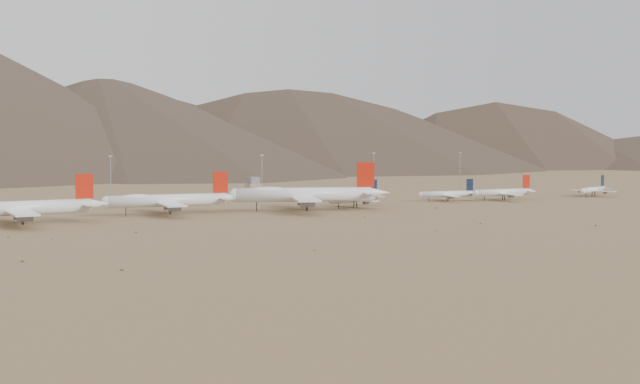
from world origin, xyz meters
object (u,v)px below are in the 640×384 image
widebody_east (305,194)px  control_tower (254,188)px  widebody_west (20,208)px  narrowbody_a (356,199)px  widebody_centre (168,200)px  narrowbody_b (448,194)px

widebody_east → control_tower: 100.60m
widebody_west → control_tower: widebody_west is taller
widebody_east → control_tower: size_ratio=6.26×
narrowbody_a → control_tower: 93.47m
widebody_west → widebody_centre: 68.05m
widebody_west → narrowbody_b: 230.69m
narrowbody_b → control_tower: narrowbody_b is taller
widebody_west → widebody_centre: widebody_west is taller
widebody_east → control_tower: bearing=100.2°
widebody_centre → widebody_east: size_ratio=0.87×
widebody_centre → control_tower: (82.66, 83.93, -1.38)m
widebody_west → widebody_centre: size_ratio=1.04×
widebody_west → control_tower: bearing=33.0°
widebody_east → widebody_centre: bearing=-171.9°
control_tower → narrowbody_a: bearing=-81.3°
widebody_centre → widebody_west: bearing=-162.3°
control_tower → widebody_west: bearing=-147.1°
widebody_east → narrowbody_b: bearing=29.5°
widebody_west → widebody_centre: (66.85, 12.76, -0.27)m
widebody_west → control_tower: (149.51, 96.69, -1.65)m
widebody_east → narrowbody_a: size_ratio=1.87×
widebody_west → narrowbody_a: (163.59, 4.29, -2.54)m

